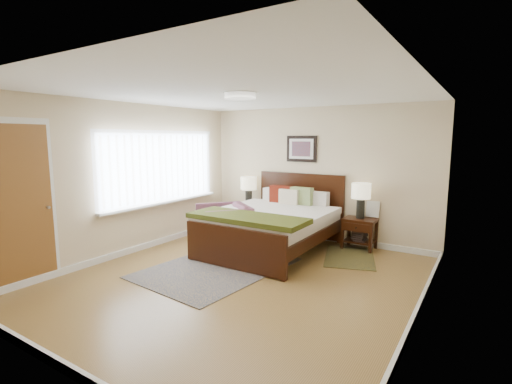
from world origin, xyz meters
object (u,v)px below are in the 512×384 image
Objects in this scene: lamp_left at (249,186)px; lamp_right at (361,194)px; bed at (272,218)px; nightstand_left at (248,212)px; nightstand_right at (359,230)px; rug_persian at (217,268)px; armchair at (224,226)px.

lamp_right is (2.32, 0.00, 0.02)m from lamp_left.
bed is 4.36× the size of nightstand_left.
nightstand_right reaches higher than rug_persian.
lamp_left is at bearing 90.00° from nightstand_left.
lamp_left is (-1.08, 0.90, 0.38)m from bed.
bed reaches higher than lamp_right.
armchair is at bearing -76.80° from lamp_left.
rug_persian is at bearing -125.51° from nightstand_right.
bed is 1.40m from nightstand_left.
nightstand_left is 0.86× the size of lamp_left.
rug_persian is (-1.49, -2.10, -0.96)m from lamp_right.
armchair is 0.38× the size of rug_persian.
lamp_right is (0.00, 0.01, 0.63)m from nightstand_right.
nightstand_right is at bearing 59.79° from rug_persian.
bed is 1.54m from nightstand_right.
lamp_right is 2.75m from rug_persian.
armchair reaches higher than nightstand_left.
armchair is (0.29, -1.22, -0.02)m from nightstand_left.
nightstand_right is at bearing 35.57° from bed.
nightstand_left is 2.39m from lamp_right.
bed is 3.75× the size of lamp_left.
lamp_right is at bearing 59.95° from rug_persian.
armchair reaches higher than nightstand_right.
armchair is (-0.79, -0.34, -0.17)m from bed.
nightstand_left is 0.23× the size of rug_persian.
nightstand_left is at bearing -179.52° from lamp_right.
nightstand_right is 0.90× the size of lamp_left.
lamp_left is at bearing 140.86° from armchair.
nightstand_left is (-1.08, 0.88, -0.16)m from bed.
lamp_right reaches higher than nightstand_left.
lamp_right reaches higher than rug_persian.
lamp_left is 2.45m from rug_persian.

